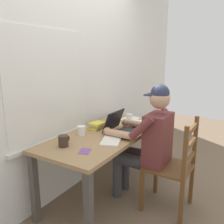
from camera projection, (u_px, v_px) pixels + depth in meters
ground_plane at (107, 192)px, 2.62m from camera, size 8.00×8.00×0.00m
back_wall at (72, 74)px, 2.53m from camera, size 6.00×0.08×2.60m
desk at (107, 140)px, 2.48m from camera, size 1.56×0.70×0.70m
seated_person at (148, 139)px, 2.33m from camera, size 0.50×0.60×1.23m
wooden_chair at (174, 167)px, 2.24m from camera, size 0.42×0.42×0.93m
laptop at (121, 128)px, 2.44m from camera, size 0.33×0.31×0.22m
computer_mouse at (135, 125)px, 2.65m from camera, size 0.06×0.10×0.03m
coffee_mug_white at (82, 131)px, 2.36m from camera, size 0.12×0.08×0.09m
coffee_mug_dark at (64, 141)px, 2.06m from camera, size 0.13×0.09×0.10m
coffee_mug_spare at (130, 117)px, 2.88m from camera, size 0.11×0.07×0.09m
book_stack_main at (97, 126)px, 2.57m from camera, size 0.17×0.15×0.07m
paper_pile_near_laptop at (111, 141)px, 2.18m from camera, size 0.30×0.25×0.02m
paper_pile_back_corner at (130, 119)px, 2.98m from camera, size 0.25×0.19×0.01m
paper_pile_side at (133, 122)px, 2.85m from camera, size 0.24×0.21×0.01m
landscape_photo_print at (85, 151)px, 1.97m from camera, size 0.15×0.13×0.00m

